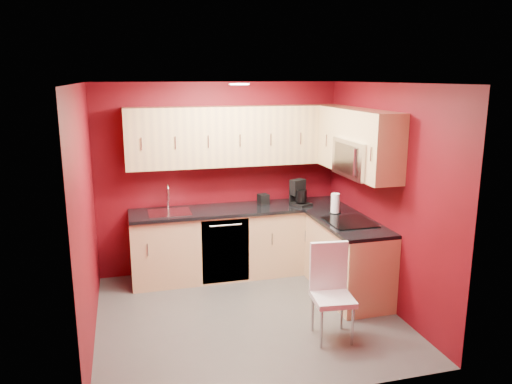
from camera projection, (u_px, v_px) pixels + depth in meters
name	position (u px, v px, depth m)	size (l,w,h in m)	color
floor	(247.00, 315.00, 5.48)	(3.20, 3.20, 0.00)	#474542
ceiling	(246.00, 83.00, 4.92)	(3.20, 3.20, 0.00)	white
wall_back	(219.00, 178.00, 6.61)	(3.20, 3.20, 0.00)	#630913
wall_front	(295.00, 254.00, 3.79)	(3.20, 3.20, 0.00)	#630913
wall_left	(86.00, 217.00, 4.79)	(3.00, 3.00, 0.00)	#630913
wall_right	(385.00, 196.00, 5.61)	(3.00, 3.00, 0.00)	#630913
base_cabinets_back	(240.00, 242.00, 6.56)	(2.80, 0.60, 0.87)	tan
base_cabinets_right	(348.00, 259.00, 5.95)	(0.60, 1.30, 0.87)	tan
countertop_back	(240.00, 209.00, 6.45)	(2.80, 0.63, 0.04)	black
countertop_right	(349.00, 223.00, 5.83)	(0.63, 1.27, 0.04)	black
upper_cabinets_back	(237.00, 136.00, 6.37)	(2.80, 0.35, 0.75)	tan
upper_cabinets_right	(356.00, 136.00, 5.83)	(0.35, 1.55, 0.75)	tan
microwave	(362.00, 158.00, 5.65)	(0.42, 0.76, 0.42)	silver
cooktop	(350.00, 222.00, 5.79)	(0.50, 0.55, 0.01)	black
sink	(169.00, 209.00, 6.22)	(0.52, 0.42, 0.35)	silver
dishwasher_front	(226.00, 251.00, 6.23)	(0.60, 0.02, 0.82)	black
downlight	(239.00, 84.00, 5.20)	(0.20, 0.20, 0.01)	white
coffee_maker	(301.00, 193.00, 6.53)	(0.20, 0.27, 0.33)	black
napkin_holder	(263.00, 199.00, 6.61)	(0.13, 0.13, 0.14)	black
paper_towel	(335.00, 203.00, 6.16)	(0.14, 0.14, 0.25)	white
dining_chair	(333.00, 294.00, 4.91)	(0.39, 0.40, 0.95)	white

